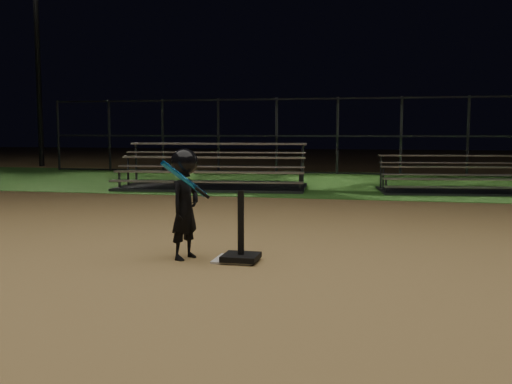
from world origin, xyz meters
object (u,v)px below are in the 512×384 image
bleacher_left (213,179)px  bleacher_right (457,185)px  batting_tee (241,247)px  light_pole_left (36,41)px  home_plate (236,259)px  child_batter (185,201)px

bleacher_left → bleacher_right: size_ratio=1.29×
bleacher_right → batting_tee: bearing=-118.8°
batting_tee → light_pole_left: size_ratio=0.09×
bleacher_left → bleacher_right: bearing=-2.3°
batting_tee → bleacher_left: bearing=109.0°
home_plate → batting_tee: 0.17m
batting_tee → bleacher_right: size_ratio=0.21×
child_batter → bleacher_left: (-2.01, 7.67, -0.42)m
home_plate → bleacher_left: size_ratio=0.10×
batting_tee → light_pole_left: light_pole_left is taller
batting_tee → bleacher_left: bleacher_left is taller
bleacher_right → child_batter: bearing=-122.7°
home_plate → bleacher_right: bearing=68.3°
batting_tee → child_batter: 0.80m
bleacher_left → bleacher_right: (5.74, 0.32, -0.05)m
light_pole_left → bleacher_left: bearing=-37.8°
batting_tee → child_batter: child_batter is taller
batting_tee → child_batter: bearing=178.2°
batting_tee → child_batter: size_ratio=0.62×
batting_tee → bleacher_left: 8.14m
home_plate → bleacher_right: 8.56m
home_plate → child_batter: 0.85m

